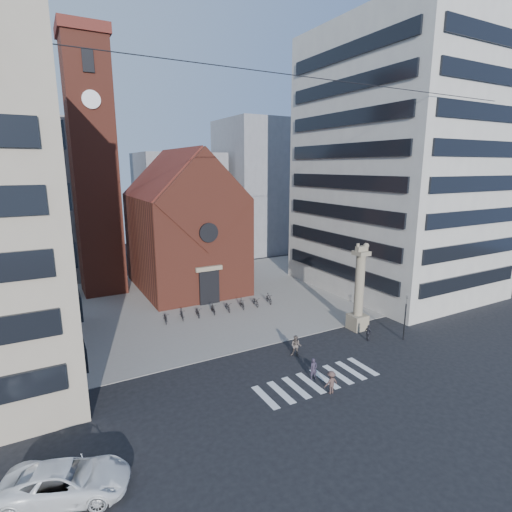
{
  "coord_description": "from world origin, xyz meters",
  "views": [
    {
      "loc": [
        -16.61,
        -24.58,
        15.76
      ],
      "look_at": [
        1.32,
        8.0,
        7.37
      ],
      "focal_mm": 28.0,
      "sensor_mm": 36.0,
      "label": 1
    }
  ],
  "objects_px": {
    "traffic_light": "(405,317)",
    "pedestrian_0": "(314,369)",
    "scooter_0": "(165,318)",
    "pedestrian_1": "(296,346)",
    "lion_column": "(359,296)",
    "white_car": "(66,481)",
    "pedestrian_2": "(368,333)"
  },
  "relations": [
    {
      "from": "lion_column",
      "to": "pedestrian_0",
      "type": "bearing_deg",
      "value": -149.63
    },
    {
      "from": "lion_column",
      "to": "scooter_0",
      "type": "xyz_separation_m",
      "value": [
        -16.21,
        10.67,
        -2.9
      ]
    },
    {
      "from": "pedestrian_0",
      "to": "lion_column",
      "type": "bearing_deg",
      "value": 34.47
    },
    {
      "from": "pedestrian_1",
      "to": "scooter_0",
      "type": "bearing_deg",
      "value": 166.65
    },
    {
      "from": "white_car",
      "to": "scooter_0",
      "type": "distance_m",
      "value": 22.04
    },
    {
      "from": "pedestrian_1",
      "to": "white_car",
      "type": "bearing_deg",
      "value": -113.93
    },
    {
      "from": "pedestrian_1",
      "to": "pedestrian_2",
      "type": "xyz_separation_m",
      "value": [
        7.58,
        -0.68,
        -0.15
      ]
    },
    {
      "from": "pedestrian_1",
      "to": "scooter_0",
      "type": "xyz_separation_m",
      "value": [
        -7.59,
        12.57,
        -0.37
      ]
    },
    {
      "from": "pedestrian_0",
      "to": "scooter_0",
      "type": "height_order",
      "value": "pedestrian_0"
    },
    {
      "from": "scooter_0",
      "to": "lion_column",
      "type": "bearing_deg",
      "value": -23.24
    },
    {
      "from": "lion_column",
      "to": "pedestrian_0",
      "type": "xyz_separation_m",
      "value": [
        -9.56,
        -5.6,
        -2.63
      ]
    },
    {
      "from": "lion_column",
      "to": "white_car",
      "type": "xyz_separation_m",
      "value": [
        -26.75,
        -8.68,
        -2.63
      ]
    },
    {
      "from": "traffic_light",
      "to": "white_car",
      "type": "relative_size",
      "value": 0.72
    },
    {
      "from": "pedestrian_1",
      "to": "traffic_light",
      "type": "bearing_deg",
      "value": 34.31
    },
    {
      "from": "scooter_0",
      "to": "traffic_light",
      "type": "bearing_deg",
      "value": -28.76
    },
    {
      "from": "white_car",
      "to": "scooter_0",
      "type": "xyz_separation_m",
      "value": [
        10.54,
        19.36,
        -0.27
      ]
    },
    {
      "from": "traffic_light",
      "to": "scooter_0",
      "type": "distance_m",
      "value": 23.44
    },
    {
      "from": "traffic_light",
      "to": "pedestrian_2",
      "type": "distance_m",
      "value": 3.67
    },
    {
      "from": "pedestrian_0",
      "to": "pedestrian_1",
      "type": "bearing_deg",
      "value": 79.91
    },
    {
      "from": "lion_column",
      "to": "pedestrian_2",
      "type": "bearing_deg",
      "value": -111.91
    },
    {
      "from": "traffic_light",
      "to": "pedestrian_0",
      "type": "distance_m",
      "value": 11.75
    },
    {
      "from": "pedestrian_0",
      "to": "pedestrian_1",
      "type": "distance_m",
      "value": 3.83
    },
    {
      "from": "lion_column",
      "to": "pedestrian_2",
      "type": "height_order",
      "value": "lion_column"
    },
    {
      "from": "white_car",
      "to": "lion_column",
      "type": "bearing_deg",
      "value": -51.68
    },
    {
      "from": "lion_column",
      "to": "white_car",
      "type": "distance_m",
      "value": 28.25
    },
    {
      "from": "lion_column",
      "to": "traffic_light",
      "type": "height_order",
      "value": "lion_column"
    },
    {
      "from": "lion_column",
      "to": "scooter_0",
      "type": "distance_m",
      "value": 19.62
    },
    {
      "from": "traffic_light",
      "to": "scooter_0",
      "type": "height_order",
      "value": "traffic_light"
    },
    {
      "from": "lion_column",
      "to": "pedestrian_2",
      "type": "distance_m",
      "value": 3.86
    },
    {
      "from": "pedestrian_0",
      "to": "pedestrian_2",
      "type": "relative_size",
      "value": 1.06
    },
    {
      "from": "scooter_0",
      "to": "pedestrian_1",
      "type": "bearing_deg",
      "value": -48.76
    },
    {
      "from": "pedestrian_1",
      "to": "pedestrian_2",
      "type": "bearing_deg",
      "value": 40.41
    }
  ]
}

